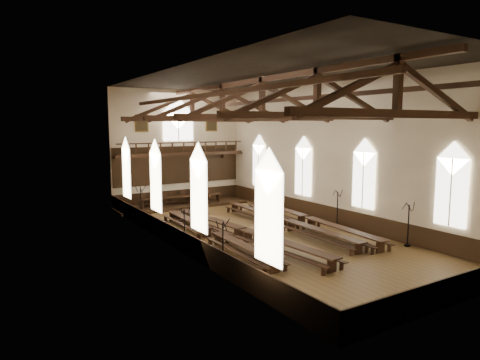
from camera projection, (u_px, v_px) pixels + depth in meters
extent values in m
plane|color=brown|center=(261.00, 234.00, 27.43)|extent=(26.00, 26.00, 0.00)
plane|color=beige|center=(178.00, 147.00, 37.76)|extent=(12.00, 0.00, 12.00)
plane|color=beige|center=(461.00, 177.00, 15.83)|extent=(12.00, 0.00, 12.00)
plane|color=beige|center=(173.00, 160.00, 23.66)|extent=(0.00, 26.00, 26.00)
plane|color=beige|center=(332.00, 153.00, 29.93)|extent=(0.00, 26.00, 26.00)
plane|color=black|center=(262.00, 75.00, 26.16)|extent=(26.00, 26.00, 0.00)
cube|color=black|center=(179.00, 196.00, 38.28)|extent=(11.90, 0.08, 1.20)
cube|color=black|center=(453.00, 291.00, 16.42)|extent=(11.90, 0.08, 1.20)
cube|color=black|center=(175.00, 237.00, 24.24)|extent=(0.08, 25.90, 1.20)
cube|color=black|center=(330.00, 215.00, 30.46)|extent=(0.08, 25.90, 1.20)
cube|color=white|center=(268.00, 218.00, 16.33)|extent=(0.05, 1.80, 3.60)
cube|color=white|center=(269.00, 171.00, 16.10)|extent=(0.05, 1.80, 1.80)
cylinder|color=beige|center=(269.00, 218.00, 16.35)|extent=(0.08, 0.08, 3.60)
cube|color=white|center=(199.00, 196.00, 21.39)|extent=(0.05, 1.80, 3.60)
cube|color=white|center=(198.00, 160.00, 21.16)|extent=(0.05, 1.80, 1.80)
cylinder|color=beige|center=(199.00, 196.00, 21.41)|extent=(0.08, 0.08, 3.60)
cube|color=white|center=(156.00, 183.00, 26.45)|extent=(0.05, 1.80, 3.60)
cube|color=white|center=(155.00, 154.00, 26.22)|extent=(0.05, 1.80, 1.80)
cylinder|color=beige|center=(156.00, 183.00, 26.47)|extent=(0.08, 0.08, 3.60)
cube|color=white|center=(127.00, 173.00, 31.51)|extent=(0.05, 1.80, 3.60)
cube|color=white|center=(126.00, 149.00, 31.28)|extent=(0.05, 1.80, 1.80)
cylinder|color=beige|center=(127.00, 173.00, 31.53)|extent=(0.08, 0.08, 3.60)
cube|color=white|center=(451.00, 193.00, 22.49)|extent=(0.05, 1.80, 3.60)
cube|color=white|center=(453.00, 158.00, 22.26)|extent=(0.05, 1.80, 1.80)
cylinder|color=beige|center=(451.00, 193.00, 22.46)|extent=(0.08, 0.08, 3.60)
cube|color=white|center=(363.00, 180.00, 27.55)|extent=(0.05, 1.80, 3.60)
cube|color=white|center=(364.00, 152.00, 27.32)|extent=(0.05, 1.80, 1.80)
cylinder|color=beige|center=(363.00, 180.00, 27.53)|extent=(0.08, 0.08, 3.60)
cube|color=white|center=(303.00, 172.00, 32.61)|extent=(0.05, 1.80, 3.60)
cube|color=white|center=(303.00, 148.00, 32.38)|extent=(0.05, 1.80, 1.80)
cylinder|color=beige|center=(303.00, 172.00, 32.59)|extent=(0.08, 0.08, 3.60)
cube|color=white|center=(259.00, 166.00, 37.67)|extent=(0.05, 1.80, 3.60)
cube|color=white|center=(259.00, 145.00, 37.44)|extent=(0.05, 1.80, 1.80)
cylinder|color=beige|center=(258.00, 166.00, 37.65)|extent=(0.08, 0.08, 3.60)
cube|color=white|center=(178.00, 127.00, 37.45)|extent=(2.80, 0.05, 2.40)
cube|color=white|center=(178.00, 113.00, 37.30)|extent=(2.80, 0.05, 2.80)
cylinder|color=beige|center=(178.00, 127.00, 37.42)|extent=(0.10, 0.10, 2.40)
cube|color=#341810|center=(181.00, 154.00, 37.29)|extent=(11.80, 1.20, 0.20)
cube|color=black|center=(179.00, 165.00, 37.91)|extent=(11.80, 0.10, 3.30)
cube|color=#341810|center=(184.00, 143.00, 36.70)|extent=(11.60, 0.12, 0.10)
cube|color=#341810|center=(184.00, 153.00, 36.82)|extent=(11.60, 0.12, 0.10)
cube|color=#341810|center=(129.00, 159.00, 35.31)|extent=(0.35, 0.40, 0.50)
cube|color=#341810|center=(163.00, 158.00, 36.88)|extent=(0.35, 0.40, 0.50)
cube|color=#341810|center=(195.00, 156.00, 38.44)|extent=(0.35, 0.40, 0.50)
cube|color=#341810|center=(224.00, 155.00, 40.01)|extent=(0.35, 0.40, 0.50)
cube|color=brown|center=(142.00, 123.00, 35.70)|extent=(1.15, 0.06, 1.45)
cube|color=black|center=(142.00, 123.00, 35.66)|extent=(0.95, 0.04, 1.25)
cube|color=brown|center=(211.00, 123.00, 39.14)|extent=(1.15, 0.06, 1.45)
cube|color=black|center=(212.00, 123.00, 39.11)|extent=(0.95, 0.04, 1.25)
cube|color=#341810|center=(397.00, 114.00, 18.06)|extent=(11.70, 0.35, 0.35)
cube|color=#341810|center=(398.00, 82.00, 17.89)|extent=(0.30, 0.30, 2.40)
cube|color=#341810|center=(349.00, 89.00, 16.44)|extent=(5.44, 0.26, 2.40)
cube|color=#341810|center=(439.00, 95.00, 19.45)|extent=(5.44, 0.26, 2.40)
cube|color=#341810|center=(317.00, 116.00, 22.27)|extent=(11.70, 0.35, 0.35)
cube|color=#341810|center=(317.00, 91.00, 22.11)|extent=(0.30, 0.30, 2.40)
cube|color=#341810|center=(272.00, 96.00, 20.66)|extent=(5.44, 0.26, 2.40)
cube|color=#341810|center=(356.00, 100.00, 23.66)|extent=(5.44, 0.26, 2.40)
cube|color=#341810|center=(262.00, 118.00, 26.49)|extent=(11.70, 0.35, 0.35)
cube|color=#341810|center=(262.00, 96.00, 26.33)|extent=(0.30, 0.30, 2.40)
cube|color=#341810|center=(222.00, 101.00, 24.88)|extent=(5.44, 0.26, 2.40)
cube|color=#341810|center=(298.00, 104.00, 27.88)|extent=(5.44, 0.26, 2.40)
cube|color=#341810|center=(223.00, 119.00, 30.71)|extent=(11.70, 0.35, 0.35)
cube|color=#341810|center=(222.00, 100.00, 30.55)|extent=(0.30, 0.30, 2.40)
cube|color=#341810|center=(186.00, 105.00, 29.09)|extent=(5.44, 0.26, 2.40)
cube|color=#341810|center=(256.00, 107.00, 32.10)|extent=(5.44, 0.26, 2.40)
cube|color=#341810|center=(192.00, 119.00, 34.93)|extent=(11.70, 0.35, 0.35)
cube|color=#341810|center=(192.00, 103.00, 34.76)|extent=(0.30, 0.30, 2.40)
cube|color=#341810|center=(159.00, 108.00, 33.31)|extent=(5.44, 0.26, 2.40)
cube|color=#341810|center=(223.00, 109.00, 36.32)|extent=(5.44, 0.26, 2.40)
cube|color=#341810|center=(214.00, 94.00, 24.57)|extent=(0.25, 25.70, 0.25)
cube|color=#341810|center=(304.00, 98.00, 28.08)|extent=(0.25, 25.70, 0.25)
cube|color=#341810|center=(262.00, 80.00, 26.20)|extent=(0.30, 25.70, 0.30)
cube|color=#341810|center=(246.00, 245.00, 22.57)|extent=(0.82, 6.37, 0.07)
cube|color=#341810|center=(278.00, 266.00, 20.20)|extent=(0.54, 0.09, 0.61)
cube|color=#341810|center=(220.00, 239.00, 25.02)|extent=(0.54, 0.09, 0.61)
cube|color=#341810|center=(246.00, 253.00, 22.62)|extent=(0.24, 5.63, 0.07)
cube|color=#341810|center=(237.00, 251.00, 22.32)|extent=(0.44, 6.36, 0.05)
cube|color=#341810|center=(269.00, 271.00, 19.90)|extent=(0.21, 0.07, 0.35)
cube|color=#341810|center=(211.00, 242.00, 24.80)|extent=(0.21, 0.07, 0.35)
cube|color=#341810|center=(255.00, 248.00, 22.88)|extent=(0.44, 6.36, 0.05)
cube|color=#341810|center=(288.00, 267.00, 20.46)|extent=(0.21, 0.07, 0.35)
cube|color=#341810|center=(228.00, 240.00, 25.36)|extent=(0.21, 0.07, 0.35)
cube|color=#341810|center=(187.00, 219.00, 28.81)|extent=(0.82, 6.37, 0.07)
cube|color=#341810|center=(206.00, 233.00, 26.44)|extent=(0.54, 0.09, 0.61)
cube|color=#341810|center=(171.00, 216.00, 31.27)|extent=(0.54, 0.09, 0.61)
cube|color=#341810|center=(187.00, 225.00, 28.86)|extent=(0.24, 5.63, 0.07)
cube|color=#341810|center=(179.00, 224.00, 28.57)|extent=(0.44, 6.36, 0.05)
cube|color=#341810|center=(198.00, 236.00, 26.14)|extent=(0.21, 0.07, 0.35)
cube|color=#341810|center=(163.00, 219.00, 31.04)|extent=(0.21, 0.07, 0.35)
cube|color=#341810|center=(195.00, 222.00, 29.12)|extent=(0.44, 6.36, 0.05)
cube|color=#341810|center=(215.00, 234.00, 26.70)|extent=(0.21, 0.07, 0.35)
cube|color=#341810|center=(178.00, 217.00, 31.60)|extent=(0.21, 0.07, 0.35)
cube|color=#341810|center=(280.00, 243.00, 22.53)|extent=(1.33, 7.27, 0.08)
cube|color=#341810|center=(322.00, 268.00, 19.83)|extent=(0.62, 0.13, 0.69)
cube|color=#341810|center=(247.00, 237.00, 25.32)|extent=(0.62, 0.13, 0.69)
cube|color=#341810|center=(280.00, 252.00, 22.59)|extent=(0.62, 6.39, 0.08)
cube|color=#341810|center=(271.00, 251.00, 22.19)|extent=(0.90, 7.24, 0.06)
cube|color=#341810|center=(313.00, 274.00, 19.42)|extent=(0.24, 0.09, 0.40)
cube|color=#341810|center=(237.00, 241.00, 25.01)|extent=(0.24, 0.09, 0.40)
cube|color=#341810|center=(289.00, 247.00, 22.94)|extent=(0.90, 7.24, 0.06)
cube|color=#341810|center=(332.00, 268.00, 20.18)|extent=(0.24, 0.09, 0.40)
cube|color=#341810|center=(255.00, 237.00, 25.76)|extent=(0.24, 0.09, 0.40)
cube|color=#341810|center=(213.00, 218.00, 28.77)|extent=(1.33, 7.27, 0.08)
cube|color=#341810|center=(239.00, 234.00, 26.07)|extent=(0.62, 0.13, 0.69)
cube|color=#341810|center=(193.00, 215.00, 31.57)|extent=(0.62, 0.13, 0.69)
cube|color=#341810|center=(214.00, 225.00, 28.83)|extent=(0.62, 6.39, 0.08)
cube|color=#341810|center=(205.00, 223.00, 28.43)|extent=(0.90, 7.24, 0.06)
cube|color=#341810|center=(231.00, 238.00, 25.67)|extent=(0.24, 0.09, 0.40)
cube|color=#341810|center=(185.00, 218.00, 31.25)|extent=(0.24, 0.09, 0.40)
cube|color=#341810|center=(221.00, 221.00, 29.19)|extent=(0.90, 7.24, 0.06)
cube|color=#341810|center=(248.00, 235.00, 26.42)|extent=(0.24, 0.09, 0.40)
cube|color=#341810|center=(200.00, 216.00, 32.01)|extent=(0.24, 0.09, 0.40)
cube|color=#341810|center=(323.00, 230.00, 25.60)|extent=(0.79, 6.62, 0.08)
cube|color=#341810|center=(360.00, 248.00, 23.14)|extent=(0.56, 0.09, 0.63)
cube|color=#341810|center=(291.00, 226.00, 28.15)|extent=(0.56, 0.09, 0.63)
cube|color=#341810|center=(322.00, 237.00, 25.66)|extent=(0.19, 5.85, 0.08)
cube|color=#341810|center=(315.00, 236.00, 25.34)|extent=(0.39, 6.61, 0.06)
cube|color=#341810|center=(353.00, 252.00, 22.82)|extent=(0.21, 0.07, 0.37)
cube|color=#341810|center=(284.00, 229.00, 27.92)|extent=(0.21, 0.07, 0.37)
cube|color=#341810|center=(330.00, 234.00, 25.93)|extent=(0.39, 6.61, 0.06)
cube|color=#341810|center=(368.00, 249.00, 23.41)|extent=(0.21, 0.07, 0.37)
cube|color=#341810|center=(298.00, 227.00, 28.51)|extent=(0.21, 0.07, 0.37)
cube|color=#341810|center=(254.00, 210.00, 31.84)|extent=(0.79, 6.62, 0.08)
cube|color=#341810|center=(278.00, 222.00, 29.38)|extent=(0.56, 0.09, 0.63)
cube|color=#341810|center=(234.00, 208.00, 34.40)|extent=(0.56, 0.09, 0.63)
cube|color=#341810|center=(254.00, 215.00, 31.90)|extent=(0.19, 5.85, 0.08)
cube|color=#341810|center=(247.00, 214.00, 31.58)|extent=(0.39, 6.61, 0.06)
cube|color=#341810|center=(271.00, 225.00, 29.06)|extent=(0.21, 0.07, 0.37)
cube|color=#341810|center=(227.00, 210.00, 34.16)|extent=(0.21, 0.07, 0.37)
cube|color=#341810|center=(261.00, 213.00, 32.17)|extent=(0.39, 6.61, 0.06)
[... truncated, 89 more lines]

